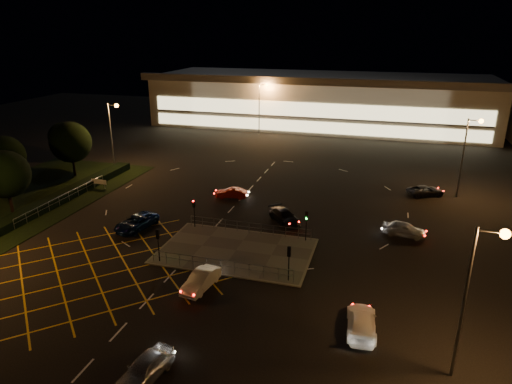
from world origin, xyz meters
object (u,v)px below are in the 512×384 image
(signal_nw, at_px, (194,207))
(car_left_blue, at_px, (136,222))
(signal_ne, at_px, (306,220))
(car_far_dkgrey, at_px, (284,216))
(car_right_silver, at_px, (404,229))
(car_circ_red, at_px, (231,193))
(car_near_silver, at_px, (145,369))
(car_queue_white, at_px, (201,280))
(signal_sw, at_px, (158,239))
(signal_se, at_px, (289,256))
(car_approach_white, at_px, (362,322))
(car_east_grey, at_px, (426,191))

(signal_nw, height_order, car_left_blue, signal_nw)
(signal_ne, distance_m, car_far_dkgrey, 5.53)
(car_right_silver, xyz_separation_m, car_circ_red, (-20.67, 5.61, -0.11))
(signal_nw, distance_m, car_far_dkgrey, 9.93)
(car_right_silver, bearing_deg, signal_nw, 110.65)
(car_near_silver, relative_size, car_left_blue, 0.83)
(signal_nw, distance_m, car_queue_white, 12.34)
(signal_sw, height_order, signal_se, same)
(signal_ne, xyz_separation_m, car_left_blue, (-17.85, -1.97, -1.64))
(signal_se, bearing_deg, car_near_silver, 66.45)
(car_circ_red, bearing_deg, signal_sw, -11.88)
(car_near_silver, xyz_separation_m, car_approach_white, (12.24, 8.45, -0.02))
(signal_se, height_order, car_approach_white, signal_se)
(car_far_dkgrey, xyz_separation_m, car_circ_red, (-8.08, 5.54, -0.05))
(car_queue_white, height_order, car_circ_red, car_queue_white)
(car_far_dkgrey, distance_m, car_right_silver, 12.59)
(signal_se, bearing_deg, car_approach_white, 141.48)
(car_east_grey, xyz_separation_m, car_approach_white, (-5.87, -30.46, 0.07))
(signal_sw, xyz_separation_m, signal_nw, (0.00, 7.99, 0.00))
(car_queue_white, height_order, car_approach_white, car_approach_white)
(car_left_blue, distance_m, car_far_dkgrey, 15.93)
(signal_sw, bearing_deg, car_near_silver, 114.34)
(signal_sw, bearing_deg, car_east_grey, -133.64)
(car_near_silver, height_order, car_approach_white, car_near_silver)
(car_left_blue, bearing_deg, car_east_grey, 44.49)
(car_right_silver, relative_size, car_east_grey, 0.93)
(car_far_dkgrey, bearing_deg, signal_sw, -168.80)
(signal_sw, distance_m, car_circ_red, 17.84)
(car_near_silver, xyz_separation_m, car_far_dkgrey, (2.72, 25.71, -0.06))
(signal_nw, xyz_separation_m, car_queue_white, (5.35, -10.99, -1.65))
(car_left_blue, xyz_separation_m, car_east_grey, (30.08, 19.39, -0.08))
(signal_sw, xyz_separation_m, car_east_grey, (24.22, 25.41, -1.72))
(car_circ_red, bearing_deg, car_far_dkgrey, 46.10)
(signal_ne, distance_m, car_near_silver, 22.35)
(car_queue_white, height_order, car_east_grey, car_queue_white)
(signal_nw, bearing_deg, car_east_grey, 35.72)
(signal_sw, height_order, car_east_grey, signal_sw)
(signal_nw, relative_size, car_approach_white, 0.64)
(car_left_blue, relative_size, car_circ_red, 1.36)
(car_queue_white, distance_m, car_far_dkgrey, 15.60)
(car_queue_white, bearing_deg, car_east_grey, 64.42)
(car_queue_white, height_order, car_left_blue, car_left_blue)
(car_circ_red, bearing_deg, car_right_silver, 65.38)
(signal_nw, height_order, car_right_silver, signal_nw)
(signal_sw, distance_m, car_approach_white, 19.11)
(signal_se, distance_m, car_right_silver, 15.45)
(signal_nw, bearing_deg, car_approach_white, -35.40)
(signal_nw, xyz_separation_m, car_circ_red, (0.75, 9.76, -1.73))
(car_left_blue, height_order, car_east_grey, car_left_blue)
(car_left_blue, bearing_deg, car_circ_red, 72.29)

